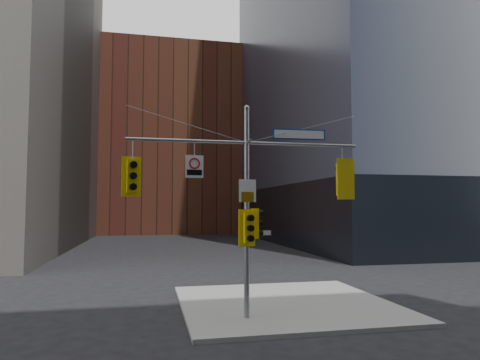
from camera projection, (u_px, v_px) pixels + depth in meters
name	position (u px, v px, depth m)	size (l,w,h in m)	color
ground	(263.00, 341.00, 12.21)	(160.00, 160.00, 0.00)	black
sidewalk_corner	(285.00, 304.00, 16.53)	(8.00, 8.00, 0.15)	gray
podium_ne	(424.00, 214.00, 49.49)	(36.40, 36.40, 6.00)	black
brick_midrise	(169.00, 145.00, 69.69)	(26.00, 20.00, 28.00)	brown
signal_assembly	(247.00, 189.00, 14.43)	(8.00, 0.80, 7.30)	gray
traffic_light_west_arm	(132.00, 176.00, 13.68)	(0.61, 0.55, 1.30)	yellow
traffic_light_east_arm	(343.00, 179.00, 15.19)	(0.69, 0.59, 1.44)	yellow
traffic_light_pole_side	(256.00, 223.00, 14.43)	(0.40, 0.34, 1.01)	yellow
traffic_light_pole_front	(249.00, 228.00, 14.09)	(0.59, 0.50, 1.23)	yellow
street_sign_blade	(299.00, 135.00, 14.95)	(1.90, 0.15, 0.37)	navy
regulatory_sign_arm	(194.00, 166.00, 14.09)	(0.60, 0.11, 0.75)	silver
regulatory_sign_pole	(247.00, 191.00, 14.32)	(0.58, 0.04, 0.76)	silver
street_blade_ew	(260.00, 233.00, 14.44)	(0.80, 0.10, 0.16)	silver
street_blade_ns	(244.00, 240.00, 14.77)	(0.10, 0.68, 0.14)	#145926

